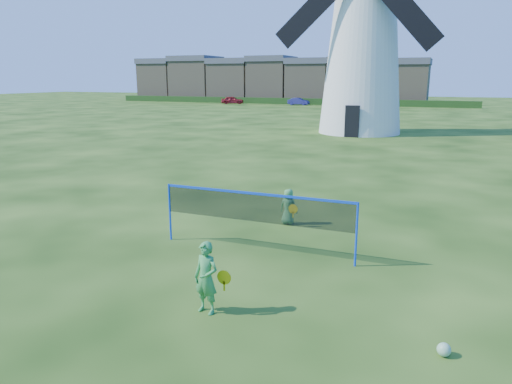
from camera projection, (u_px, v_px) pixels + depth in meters
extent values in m
plane|color=black|center=(241.00, 254.00, 11.79)|extent=(220.00, 220.00, 0.00)
cube|color=black|center=(352.00, 121.00, 34.62)|extent=(1.06, 0.13, 2.33)
cube|color=black|center=(356.00, 64.00, 34.23)|extent=(0.74, 0.13, 0.95)
cube|color=black|center=(360.00, 15.00, 33.89)|extent=(0.64, 0.13, 0.85)
cube|color=black|center=(317.00, 5.00, 34.34)|extent=(6.47, 0.11, 6.11)
cube|color=black|center=(400.00, 4.00, 32.27)|extent=(6.11, 0.11, 6.47)
cylinder|color=blue|center=(170.00, 212.00, 12.66)|extent=(0.05, 0.05, 1.55)
cylinder|color=blue|center=(356.00, 235.00, 10.84)|extent=(0.05, 0.05, 1.55)
cube|color=black|center=(256.00, 208.00, 11.66)|extent=(5.00, 0.02, 0.70)
cube|color=blue|center=(256.00, 194.00, 11.57)|extent=(5.00, 0.02, 0.06)
imported|color=#3B9548|center=(206.00, 278.00, 8.70)|extent=(0.56, 0.41, 1.38)
cylinder|color=yellow|center=(224.00, 277.00, 8.76)|extent=(0.28, 0.02, 0.28)
cube|color=yellow|center=(224.00, 286.00, 8.80)|extent=(0.03, 0.02, 0.20)
imported|color=#48964C|center=(288.00, 207.00, 14.06)|extent=(0.56, 0.40, 1.08)
cylinder|color=yellow|center=(293.00, 209.00, 13.78)|extent=(0.28, 0.02, 0.28)
cube|color=yellow|center=(293.00, 214.00, 13.82)|extent=(0.03, 0.02, 0.20)
sphere|color=green|center=(444.00, 350.00, 7.44)|extent=(0.22, 0.22, 0.22)
cube|color=gray|center=(163.00, 82.00, 93.54)|extent=(6.74, 8.00, 6.88)
cube|color=#4C4C54|center=(162.00, 62.00, 92.61)|extent=(7.04, 8.40, 1.00)
cube|color=gray|center=(196.00, 81.00, 90.74)|extent=(7.79, 8.00, 7.28)
cube|color=#4C4C54|center=(196.00, 59.00, 89.76)|extent=(8.09, 8.40, 1.00)
cube|color=gray|center=(234.00, 83.00, 87.92)|extent=(7.50, 8.00, 6.73)
cube|color=#4C4C54|center=(234.00, 61.00, 87.00)|extent=(7.80, 8.40, 1.00)
cube|color=gray|center=(271.00, 82.00, 85.15)|extent=(6.92, 8.00, 7.04)
cube|color=#4C4C54|center=(272.00, 59.00, 84.20)|extent=(7.22, 8.40, 1.00)
cube|color=gray|center=(311.00, 84.00, 82.55)|extent=(7.09, 8.00, 6.56)
cube|color=#4C4C54|center=(311.00, 61.00, 81.66)|extent=(7.39, 8.40, 1.00)
cube|color=gray|center=(355.00, 84.00, 79.73)|extent=(7.80, 8.00, 6.65)
cube|color=#4C4C54|center=(356.00, 60.00, 78.83)|extent=(8.10, 8.40, 1.00)
cube|color=gray|center=(404.00, 85.00, 76.86)|extent=(7.61, 8.00, 6.30)
cube|color=#4C4C54|center=(405.00, 62.00, 76.00)|extent=(7.91, 8.40, 1.00)
cube|color=#193814|center=(279.00, 101.00, 79.15)|extent=(62.00, 0.80, 1.00)
imported|color=maroon|center=(232.00, 100.00, 79.13)|extent=(4.04, 2.91, 1.28)
imported|color=navy|center=(299.00, 101.00, 76.03)|extent=(3.48, 1.26, 1.14)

